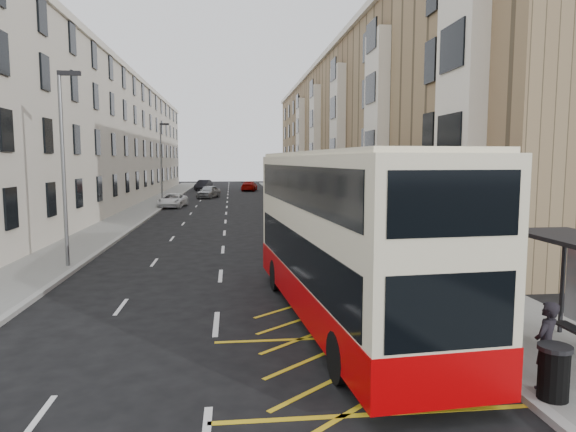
{
  "coord_description": "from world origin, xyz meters",
  "views": [
    {
      "loc": [
        0.47,
        -10.06,
        4.57
      ],
      "look_at": [
        2.54,
        8.65,
        2.5
      ],
      "focal_mm": 32.0,
      "sensor_mm": 36.0,
      "label": 1
    }
  ],
  "objects": [
    {
      "name": "pedestrian_near",
      "position": [
        6.48,
        -1.1,
        1.01
      ],
      "size": [
        0.75,
        0.69,
        1.72
      ],
      "primitive_type": "imported",
      "rotation": [
        0.0,
        0.0,
        3.74
      ],
      "color": "black",
      "rests_on": "pavement_right"
    },
    {
      "name": "double_decker_rear",
      "position": [
        5.0,
        15.84,
        2.22
      ],
      "size": [
        3.24,
        11.09,
        4.37
      ],
      "rotation": [
        0.0,
        0.0,
        -0.07
      ],
      "color": "beige",
      "rests_on": "ground"
    },
    {
      "name": "litter_bin",
      "position": [
        6.35,
        -1.56,
        0.68
      ],
      "size": [
        0.62,
        0.62,
        1.02
      ],
      "color": "black",
      "rests_on": "pavement_right"
    },
    {
      "name": "car_red",
      "position": [
        3.08,
        65.67,
        0.72
      ],
      "size": [
        2.73,
        5.22,
        1.44
      ],
      "primitive_type": "imported",
      "rotation": [
        0.0,
        0.0,
        2.99
      ],
      "color": "#9D0400",
      "rests_on": "ground"
    },
    {
      "name": "ground",
      "position": [
        0.0,
        0.0,
        0.0
      ],
      "size": [
        200.0,
        200.0,
        0.0
      ],
      "primitive_type": "plane",
      "color": "black",
      "rests_on": "ground"
    },
    {
      "name": "street_lamp_near",
      "position": [
        -6.35,
        12.0,
        4.64
      ],
      "size": [
        0.93,
        0.18,
        8.0
      ],
      "color": "slate",
      "rests_on": "pavement_left"
    },
    {
      "name": "terrace_right",
      "position": [
        14.88,
        45.38,
        7.52
      ],
      "size": [
        10.75,
        79.0,
        15.25
      ],
      "color": "#907753",
      "rests_on": "ground"
    },
    {
      "name": "terrace_left",
      "position": [
        -13.43,
        45.5,
        6.52
      ],
      "size": [
        9.18,
        79.0,
        13.25
      ],
      "color": "beige",
      "rests_on": "ground"
    },
    {
      "name": "kerb_left",
      "position": [
        -6.0,
        30.0,
        0.07
      ],
      "size": [
        0.25,
        120.0,
        0.15
      ],
      "primitive_type": "cube",
      "color": "gray",
      "rests_on": "ground"
    },
    {
      "name": "car_dark",
      "position": [
        -3.66,
        67.69,
        0.78
      ],
      "size": [
        2.63,
        5.0,
        1.57
      ],
      "primitive_type": "imported",
      "rotation": [
        0.0,
        0.0,
        -0.21
      ],
      "color": "black",
      "rests_on": "ground"
    },
    {
      "name": "pavement_left",
      "position": [
        -7.5,
        30.0,
        0.07
      ],
      "size": [
        3.0,
        120.0,
        0.15
      ],
      "primitive_type": "cube",
      "color": "slate",
      "rests_on": "ground"
    },
    {
      "name": "street_lamp_far",
      "position": [
        -6.35,
        42.0,
        4.64
      ],
      "size": [
        0.93,
        0.18,
        8.0
      ],
      "color": "slate",
      "rests_on": "pavement_left"
    },
    {
      "name": "pavement_right",
      "position": [
        8.0,
        30.0,
        0.07
      ],
      "size": [
        4.0,
        120.0,
        0.15
      ],
      "primitive_type": "cube",
      "color": "slate",
      "rests_on": "ground"
    },
    {
      "name": "white_van",
      "position": [
        -5.2,
        40.16,
        0.67
      ],
      "size": [
        2.76,
        5.06,
        1.34
      ],
      "primitive_type": "imported",
      "rotation": [
        0.0,
        0.0,
        -0.11
      ],
      "color": "white",
      "rests_on": "ground"
    },
    {
      "name": "pedestrian_far",
      "position": [
        6.53,
        5.89,
        1.01
      ],
      "size": [
        1.02,
        0.45,
        1.73
      ],
      "primitive_type": "imported",
      "rotation": [
        0.0,
        0.0,
        3.11
      ],
      "color": "black",
      "rests_on": "pavement_right"
    },
    {
      "name": "kerb_right",
      "position": [
        6.0,
        30.0,
        0.07
      ],
      "size": [
        0.25,
        120.0,
        0.15
      ],
      "primitive_type": "cube",
      "color": "gray",
      "rests_on": "ground"
    },
    {
      "name": "guard_railing",
      "position": [
        6.25,
        5.75,
        0.86
      ],
      "size": [
        0.06,
        6.56,
        1.01
      ],
      "color": "#AB140C",
      "rests_on": "pavement_right"
    },
    {
      "name": "road_markings",
      "position": [
        0.0,
        45.0,
        0.01
      ],
      "size": [
        10.0,
        110.0,
        0.01
      ],
      "primitive_type": null,
      "color": "silver",
      "rests_on": "ground"
    },
    {
      "name": "car_silver",
      "position": [
        -2.26,
        52.1,
        0.76
      ],
      "size": [
        3.11,
        4.81,
        1.52
      ],
      "primitive_type": "imported",
      "rotation": [
        0.0,
        0.0,
        -0.32
      ],
      "color": "#A2A5A9",
      "rests_on": "ground"
    },
    {
      "name": "double_decker_front",
      "position": [
        3.54,
        3.79,
        2.44
      ],
      "size": [
        3.75,
        12.19,
        4.79
      ],
      "rotation": [
        0.0,
        0.0,
        0.08
      ],
      "color": "beige",
      "rests_on": "ground"
    }
  ]
}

